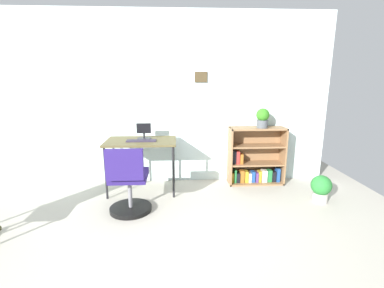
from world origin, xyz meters
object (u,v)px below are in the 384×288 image
Objects in this scene: keyboard at (141,141)px; potted_plant_on_shelf at (263,118)px; office_chair at (129,185)px; potted_plant_floor at (321,188)px; bookshelf_low at (254,159)px; desk at (141,145)px; monitor at (144,133)px.

keyboard is 1.82m from potted_plant_on_shelf.
potted_plant_floor is (2.49, 0.18, -0.16)m from office_chair.
keyboard is 1.78m from bookshelf_low.
potted_plant_on_shelf is 1.27m from potted_plant_floor.
bookshelf_low is at bearing 10.36° from keyboard.
desk is 4.31× the size of monitor.
office_chair is at bearing -98.12° from keyboard.
bookshelf_low is 3.03× the size of potted_plant_on_shelf.
keyboard is at bearing -171.72° from potted_plant_on_shelf.
keyboard is at bearing -78.67° from desk.
bookshelf_low is (1.72, 0.24, -0.31)m from desk.
desk is at bearing -171.90° from bookshelf_low.
desk is at bearing 167.64° from potted_plant_floor.
desk is at bearing 83.72° from office_chair.
bookshelf_low is (1.71, 0.31, -0.38)m from keyboard.
potted_plant_floor is (0.69, -0.77, -0.18)m from bookshelf_low.
monitor is 0.79× the size of potted_plant_on_shelf.
keyboard is at bearing -169.64° from bookshelf_low.
monitor is 0.18m from keyboard.
keyboard is 0.76m from office_chair.
keyboard is at bearing 81.88° from office_chair.
office_chair reaches higher than keyboard.
monitor is at bearing 81.92° from keyboard.
bookshelf_low is 0.66m from potted_plant_on_shelf.
potted_plant_on_shelf is at bearing 25.63° from office_chair.
desk is at bearing 101.33° from keyboard.
office_chair is 2.03m from bookshelf_low.
monitor is at bearing -176.68° from potted_plant_on_shelf.
bookshelf_low is at bearing 8.10° from desk.
office_chair reaches higher than potted_plant_floor.
office_chair is at bearing -98.11° from monitor.
desk reaches higher than potted_plant_floor.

